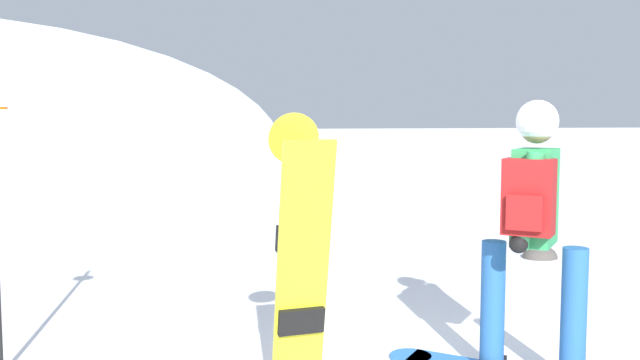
# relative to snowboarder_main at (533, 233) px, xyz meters

# --- Properties ---
(snowboarder_main) EXTENTS (1.34, 1.43, 1.71)m
(snowboarder_main) POSITION_rel_snowboarder_main_xyz_m (0.00, 0.00, 0.00)
(snowboarder_main) COLOR blue
(snowboarder_main) RESTS_ON ground
(spare_snowboard) EXTENTS (0.28, 0.33, 1.64)m
(spare_snowboard) POSITION_rel_snowboarder_main_xyz_m (-1.46, 0.01, -0.09)
(spare_snowboard) COLOR yellow
(spare_snowboard) RESTS_ON ground
(rock_dark) EXTENTS (0.42, 0.36, 0.29)m
(rock_dark) POSITION_rel_snowboarder_main_xyz_m (2.46, 3.10, -0.92)
(rock_dark) COLOR #4C4742
(rock_dark) RESTS_ON ground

